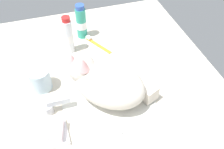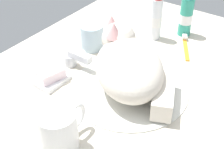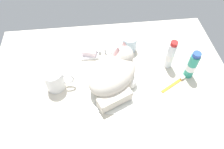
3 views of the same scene
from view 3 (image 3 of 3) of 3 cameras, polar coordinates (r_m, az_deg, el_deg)
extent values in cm
cube|color=beige|center=(95.66, 0.02, -3.01)|extent=(110.00, 82.50, 3.00)
cylinder|color=silver|center=(94.09, 0.02, -2.36)|extent=(30.92, 30.92, 0.82)
cylinder|color=silver|center=(105.81, -1.18, 6.79)|extent=(3.60, 3.60, 3.22)
cube|color=silver|center=(101.39, -0.99, 6.34)|extent=(2.00, 7.34, 2.00)
cylinder|color=silver|center=(106.16, -3.70, 6.31)|extent=(2.80, 2.80, 1.80)
cylinder|color=silver|center=(106.69, 1.35, 6.72)|extent=(2.80, 2.80, 1.80)
ellipsoid|color=beige|center=(88.89, 0.02, 0.04)|extent=(28.90, 28.56, 12.09)
sphere|color=beige|center=(91.41, 3.11, 5.12)|extent=(12.85, 12.85, 9.09)
ellipsoid|color=white|center=(91.78, 2.35, 3.72)|extent=(7.73, 7.69, 5.00)
cone|color=#DB9E9E|center=(88.14, 1.57, 6.58)|extent=(5.78, 5.78, 4.09)
cone|color=#DB9E9E|center=(90.44, 3.24, 7.98)|extent=(5.78, 5.78, 4.09)
cube|color=beige|center=(86.34, 0.96, -6.64)|extent=(15.17, 10.22, 4.86)
ellipsoid|color=white|center=(91.28, 5.52, -2.40)|extent=(6.55, 6.46, 4.38)
cylinder|color=white|center=(92.84, -15.39, -1.48)|extent=(8.16, 8.16, 9.80)
torus|color=white|center=(91.93, -12.17, -1.20)|extent=(6.49, 1.00, 6.49)
cylinder|color=silver|center=(105.90, 4.76, 8.36)|extent=(7.04, 7.04, 7.75)
cube|color=white|center=(105.48, -6.05, 5.45)|extent=(9.00, 6.40, 1.20)
cube|color=silver|center=(104.05, -6.14, 6.19)|extent=(7.63, 5.70, 2.76)
cylinder|color=white|center=(99.45, 15.55, 4.91)|extent=(3.61, 3.61, 13.59)
cylinder|color=white|center=(99.94, 15.47, 4.65)|extent=(3.69, 3.69, 3.40)
cylinder|color=red|center=(94.15, 16.56, 8.06)|extent=(3.07, 3.07, 1.80)
cylinder|color=teal|center=(98.75, 20.82, 2.14)|extent=(4.15, 4.15, 12.84)
cylinder|color=white|center=(99.21, 20.72, 1.91)|extent=(4.23, 4.23, 3.21)
cylinder|color=#2D51AD|center=(93.63, 22.09, 4.99)|extent=(3.52, 3.52, 1.80)
cube|color=orange|center=(97.63, 16.29, -2.58)|extent=(12.51, 7.72, 0.80)
cube|color=white|center=(100.27, 18.63, -0.73)|extent=(2.62, 2.33, 0.80)
camera|label=1|loc=(0.84, -48.39, 31.07)|focal=41.33mm
camera|label=2|loc=(0.59, -61.73, -3.55)|focal=51.74mm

